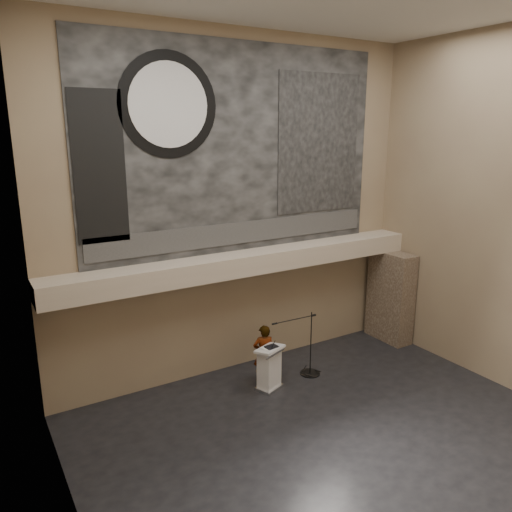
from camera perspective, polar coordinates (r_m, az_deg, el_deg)
floor at (r=11.05m, az=9.16°, el=-20.03°), size 10.00×10.00×0.00m
wall_back at (r=12.56m, az=-1.89°, el=5.43°), size 10.00×0.02×8.50m
wall_left at (r=7.19m, az=-21.48°, el=-2.52°), size 0.02×8.00×8.50m
wall_right at (r=13.14m, az=26.93°, el=4.26°), size 0.02×8.00×8.50m
soffit at (r=12.50m, az=-0.95°, el=-0.72°), size 10.00×0.80×0.50m
sprinkler_left at (r=11.84m, az=-7.54°, el=-3.12°), size 0.04×0.04×0.06m
sprinkler_right at (r=13.55m, az=6.13°, el=-0.81°), size 0.04×0.04×0.06m
banner at (r=12.39m, az=-1.88°, el=12.04°), size 8.00×0.05×5.00m
banner_text_strip at (r=12.61m, az=-1.71°, el=2.69°), size 7.76×0.02×0.55m
banner_clock_rim at (r=11.58m, az=-9.96°, el=16.62°), size 2.30×0.02×2.30m
banner_clock_face at (r=11.56m, az=-9.92°, el=16.63°), size 1.84×0.02×1.84m
banner_building_print at (r=13.69m, az=7.22°, el=12.59°), size 2.60×0.02×3.60m
banner_brick_print at (r=11.11m, az=-17.46°, el=9.57°), size 1.10×0.02×3.20m
stone_pier at (r=15.42m, az=15.11°, el=-4.47°), size 0.60×1.40×2.70m
lectern at (r=12.42m, az=1.52°, el=-12.70°), size 0.80×0.68×1.13m
binder at (r=12.17m, az=1.80°, el=-10.35°), size 0.31×0.26×0.04m
papers at (r=12.13m, az=1.32°, el=-10.50°), size 0.29×0.35×0.00m
speaker_person at (r=12.68m, az=0.89°, el=-11.09°), size 0.63×0.50×1.50m
mic_stand at (r=13.30m, az=6.07°, el=-12.27°), size 1.41×0.52×1.71m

